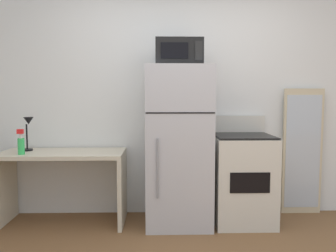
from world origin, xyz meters
name	(u,v)px	position (x,y,z in m)	size (l,w,h in m)	color
wall_back_white	(180,98)	(0.00, 1.70, 1.30)	(5.00, 0.10, 2.60)	silver
desk	(63,173)	(-1.23, 1.35, 0.53)	(1.25, 0.56, 0.75)	beige
desk_lamp	(28,128)	(-1.59, 1.40, 0.99)	(0.14, 0.12, 0.35)	black
spray_bottle	(21,144)	(-1.58, 1.19, 0.85)	(0.06, 0.06, 0.25)	green
refrigerator	(178,146)	(-0.04, 1.32, 0.81)	(0.66, 0.65, 1.62)	#B7B7BC
microwave	(179,53)	(-0.04, 1.29, 1.75)	(0.46, 0.35, 0.26)	black
oven_range	(242,178)	(0.63, 1.33, 0.47)	(0.60, 0.61, 1.10)	beige
leaning_mirror	(302,152)	(1.36, 1.59, 0.70)	(0.44, 0.03, 1.40)	#C6B793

